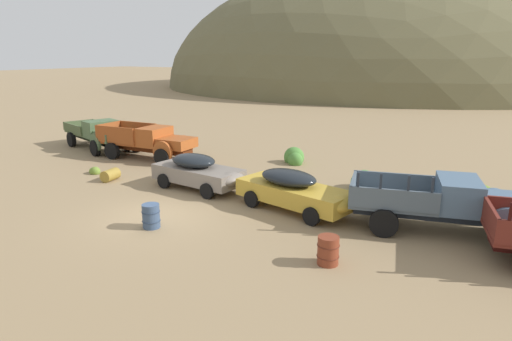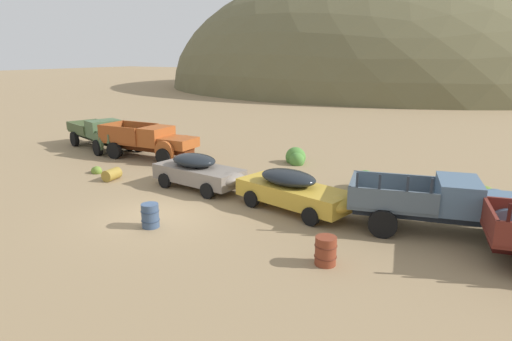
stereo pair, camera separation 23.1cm
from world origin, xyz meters
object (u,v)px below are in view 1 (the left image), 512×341
Objects in this scene: truck_chalk_blue at (452,203)px; oil_drum_by_truck at (328,250)px; truck_weathered_green at (101,135)px; oil_drum_tipped at (110,175)px; oil_drum_spare at (151,216)px; truck_oxide_orange at (153,142)px; car_primer_gray at (200,172)px; car_faded_yellow at (297,191)px.

truck_chalk_blue is 7.38× the size of oil_drum_by_truck.
truck_chalk_blue is at bearing 8.42° from truck_weathered_green.
oil_drum_by_truck reaches higher than oil_drum_tipped.
truck_weathered_green reaches higher than oil_drum_spare.
truck_chalk_blue is 7.33× the size of oil_drum_spare.
truck_oxide_orange is at bearing 105.22° from oil_drum_tipped.
car_primer_gray is 8.78m from oil_drum_by_truck.
truck_chalk_blue is at bearing -14.10° from truck_oxide_orange.
oil_drum_by_truck is at bearing -5.69° from truck_weathered_green.
truck_weathered_green is 7.69m from oil_drum_tipped.
truck_oxide_orange is at bearing 156.11° from car_primer_gray.
truck_chalk_blue is (10.48, 0.07, 0.20)m from car_primer_gray.
oil_drum_tipped is at bearing 164.53° from oil_drum_by_truck.
truck_weathered_green is 7.43× the size of oil_drum_spare.
truck_chalk_blue is (5.49, 0.66, 0.20)m from car_faded_yellow.
oil_drum_spare is (7.04, -8.17, -0.58)m from truck_oxide_orange.
car_primer_gray reaches higher than oil_drum_by_truck.
truck_oxide_orange reaches higher than oil_drum_spare.
car_faded_yellow is at bearing 2.16° from oil_drum_tipped.
truck_weathered_green is 16.16m from car_faded_yellow.
oil_drum_tipped is (1.22, -4.49, -0.73)m from truck_oxide_orange.
car_faded_yellow is 9.65m from oil_drum_tipped.
truck_weathered_green is 4.67m from truck_oxide_orange.
truck_oxide_orange is 4.71m from oil_drum_tipped.
truck_weathered_green is at bearing 143.68° from oil_drum_spare.
truck_oxide_orange is 6.27× the size of oil_drum_tipped.
car_primer_gray is at bearing -1.73° from truck_weathered_green.
car_faded_yellow is at bearing 0.51° from car_primer_gray.
car_faded_yellow is at bearing 174.60° from truck_chalk_blue.
oil_drum_by_truck is at bearing -41.33° from car_faded_yellow.
oil_drum_tipped is (5.87, -4.91, -0.71)m from truck_weathered_green.
truck_oxide_orange is 7.00× the size of oil_drum_by_truck.
truck_oxide_orange is at bearing 149.69° from oil_drum_by_truck.
oil_drum_tipped is at bearing -76.90° from truck_oxide_orange.
truck_weathered_green is 11.23m from car_primer_gray.
oil_drum_tipped is at bearing -164.15° from car_faded_yellow.
truck_chalk_blue reaches higher than truck_oxide_orange.
car_primer_gray is (5.86, -3.54, -0.20)m from truck_oxide_orange.
oil_drum_by_truck is at bearing -22.45° from car_primer_gray.
oil_drum_by_truck is (6.43, 0.30, -0.00)m from oil_drum_spare.
car_primer_gray is 5.43× the size of oil_drum_by_truck.
car_faded_yellow is 4.60m from oil_drum_by_truck.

